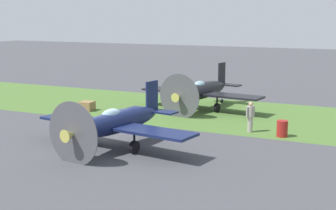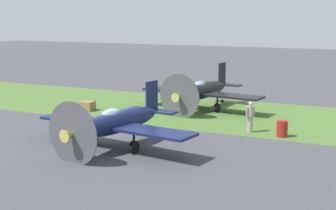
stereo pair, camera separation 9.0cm
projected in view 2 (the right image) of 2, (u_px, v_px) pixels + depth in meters
ground_plane at (104, 142)px, 25.46m from camera, size 160.00×160.00×0.00m
grass_verge at (182, 110)px, 34.27m from camera, size 120.00×11.00×0.01m
airplane_lead at (116, 122)px, 24.16m from camera, size 8.97×7.13×3.18m
airplane_wingman at (202, 91)px, 34.14m from camera, size 9.05×7.18×3.21m
ground_crew_chief at (250, 116)px, 27.55m from camera, size 0.38×0.55×1.73m
fuel_drum at (282, 129)px, 26.56m from camera, size 0.60×0.60×0.90m
supply_crate at (87, 106)px, 33.98m from camera, size 0.99×0.99×0.64m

